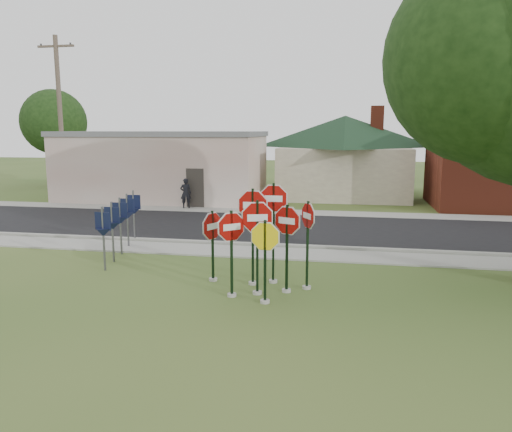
% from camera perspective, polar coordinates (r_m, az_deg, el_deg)
% --- Properties ---
extents(ground, '(120.00, 120.00, 0.00)m').
position_cam_1_polar(ground, '(12.30, -0.98, -10.58)').
color(ground, '#34541F').
rests_on(ground, ground).
extents(sidewalk_near, '(60.00, 1.60, 0.06)m').
position_cam_1_polar(sidewalk_near, '(17.48, 2.62, -4.29)').
color(sidewalk_near, gray).
rests_on(sidewalk_near, ground).
extents(road, '(60.00, 7.00, 0.04)m').
position_cam_1_polar(road, '(21.84, 4.26, -1.48)').
color(road, black).
rests_on(road, ground).
extents(sidewalk_far, '(60.00, 1.60, 0.06)m').
position_cam_1_polar(sidewalk_far, '(26.05, 5.30, 0.37)').
color(sidewalk_far, gray).
rests_on(sidewalk_far, ground).
extents(curb, '(60.00, 0.20, 0.14)m').
position_cam_1_polar(curb, '(18.43, 3.06, -3.42)').
color(curb, gray).
rests_on(curb, ground).
extents(stop_sign_center, '(1.10, 0.35, 2.63)m').
position_cam_1_polar(stop_sign_center, '(12.92, 0.15, -1.96)').
color(stop_sign_center, '#9E9B93').
rests_on(stop_sign_center, ground).
extents(stop_sign_yellow, '(1.01, 0.24, 2.21)m').
position_cam_1_polar(stop_sign_yellow, '(12.33, 1.05, -4.13)').
color(stop_sign_yellow, '#9E9B93').
rests_on(stop_sign_yellow, ground).
extents(stop_sign_left, '(0.81, 0.69, 2.38)m').
position_cam_1_polar(stop_sign_left, '(12.79, -2.82, -3.01)').
color(stop_sign_left, '#9E9B93').
rests_on(stop_sign_left, ground).
extents(stop_sign_right, '(0.97, 0.43, 2.47)m').
position_cam_1_polar(stop_sign_right, '(13.14, 3.57, -2.35)').
color(stop_sign_right, '#9E9B93').
rests_on(stop_sign_right, ground).
extents(stop_sign_back_right, '(1.08, 0.24, 2.95)m').
position_cam_1_polar(stop_sign_back_right, '(13.87, 2.01, -0.20)').
color(stop_sign_back_right, '#9E9B93').
rests_on(stop_sign_back_right, ground).
extents(stop_sign_back_left, '(1.17, 0.24, 2.83)m').
position_cam_1_polar(stop_sign_back_left, '(13.71, -0.37, -0.60)').
color(stop_sign_back_left, '#9E9B93').
rests_on(stop_sign_back_left, ground).
extents(stop_sign_far_right, '(0.52, 0.84, 2.51)m').
position_cam_1_polar(stop_sign_far_right, '(13.45, 5.92, -2.06)').
color(stop_sign_far_right, '#9E9B93').
rests_on(stop_sign_far_right, ground).
extents(stop_sign_far_left, '(0.47, 1.01, 2.15)m').
position_cam_1_polar(stop_sign_far_left, '(14.20, -4.99, -2.39)').
color(stop_sign_far_left, '#9E9B93').
rests_on(stop_sign_far_left, ground).
extents(route_sign_row, '(1.43, 4.63, 2.00)m').
position_cam_1_polar(route_sign_row, '(17.84, -15.25, -0.42)').
color(route_sign_row, '#59595E').
rests_on(route_sign_row, ground).
extents(building_stucco, '(12.20, 6.20, 4.20)m').
position_cam_1_polar(building_stucco, '(31.47, -10.61, 5.75)').
color(building_stucco, silver).
rests_on(building_stucco, ground).
extents(building_house, '(11.60, 11.60, 6.20)m').
position_cam_1_polar(building_house, '(33.30, 10.11, 8.56)').
color(building_house, beige).
rests_on(building_house, ground).
extents(utility_pole_near, '(2.20, 0.26, 9.50)m').
position_cam_1_polar(utility_pole_near, '(31.12, -21.45, 10.40)').
color(utility_pole_near, brown).
rests_on(utility_pole_near, ground).
extents(bg_tree_left, '(4.90, 4.90, 7.35)m').
position_cam_1_polar(bg_tree_left, '(41.76, -22.11, 9.92)').
color(bg_tree_left, black).
rests_on(bg_tree_left, ground).
extents(pedestrian, '(0.69, 0.56, 1.63)m').
position_cam_1_polar(pedestrian, '(27.53, -8.03, 2.60)').
color(pedestrian, black).
rests_on(pedestrian, sidewalk_far).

